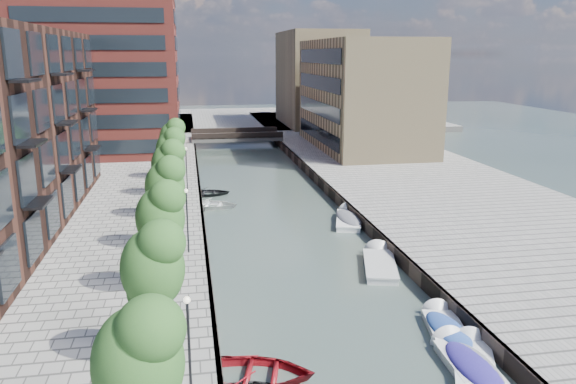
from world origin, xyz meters
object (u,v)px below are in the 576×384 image
object	(u,v)px
tree_1	(152,263)
sloop_3	(210,208)
sloop_2	(255,379)
sloop_4	(207,195)
motorboat_4	(348,219)
motorboat_0	(446,330)
tree_2	(160,214)
tree_0	(138,356)
tree_3	(165,183)
tree_5	(170,148)
motorboat_3	(468,365)
motorboat_2	(379,264)
bridge	(236,136)
tree_4	(168,163)
tree_6	(172,136)
car	(323,140)
motorboat_1	(473,364)

from	to	relation	value
tree_1	sloop_3	xyz separation A→B (m)	(3.20, 27.04, -5.31)
sloop_2	sloop_4	bearing A→B (deg)	15.15
motorboat_4	motorboat_0	bearing A→B (deg)	-91.68
sloop_3	sloop_4	bearing A→B (deg)	14.56
sloop_2	sloop_3	bearing A→B (deg)	15.19
sloop_2	sloop_3	world-z (taller)	sloop_2
tree_2	motorboat_4	distance (m)	20.35
tree_0	tree_1	size ratio (longest dim) A/B	1.00
tree_3	tree_5	xyz separation A→B (m)	(0.00, 14.00, 0.00)
tree_5	motorboat_3	bearing A→B (deg)	-66.00
motorboat_2	motorboat_3	size ratio (longest dim) A/B	1.12
bridge	tree_1	size ratio (longest dim) A/B	2.18
motorboat_0	motorboat_2	xyz separation A→B (m)	(-0.20, 9.18, -0.08)
tree_3	motorboat_3	distance (m)	20.65
motorboat_4	sloop_4	bearing A→B (deg)	135.28
tree_4	motorboat_2	xyz separation A→B (m)	(13.29, -9.85, -5.20)
tree_3	tree_6	size ratio (longest dim) A/B	1.00
tree_4	sloop_3	size ratio (longest dim) A/B	1.23
tree_1	sloop_2	distance (m)	6.60
tree_2	tree_5	xyz separation A→B (m)	(0.00, 21.00, 0.00)
bridge	tree_6	world-z (taller)	tree_6
tree_1	tree_2	distance (m)	7.00
tree_2	motorboat_3	size ratio (longest dim) A/B	1.15
bridge	tree_4	bearing A→B (deg)	-102.00
tree_2	sloop_3	size ratio (longest dim) A/B	1.23
tree_2	sloop_3	bearing A→B (deg)	80.92
sloop_2	tree_5	bearing A→B (deg)	21.56
tree_0	motorboat_2	bearing A→B (deg)	53.79
sloop_4	motorboat_2	distance (m)	22.90
tree_5	sloop_2	bearing A→B (deg)	-82.16
bridge	sloop_3	world-z (taller)	bridge
car	motorboat_1	bearing A→B (deg)	-109.99
motorboat_1	bridge	bearing A→B (deg)	94.39
tree_3	sloop_3	distance (m)	14.44
tree_3	tree_1	bearing A→B (deg)	-90.00
motorboat_0	motorboat_1	size ratio (longest dim) A/B	0.97
tree_6	car	size ratio (longest dim) A/B	1.49
tree_2	sloop_4	world-z (taller)	tree_2
bridge	tree_2	xyz separation A→B (m)	(-8.50, -54.00, 3.92)
tree_4	car	bearing A→B (deg)	58.60
motorboat_3	car	world-z (taller)	car
bridge	motorboat_1	bearing A→B (deg)	-85.61
tree_5	sloop_4	distance (m)	7.15
tree_2	motorboat_4	xyz separation A→B (m)	(14.04, 13.83, -5.09)
tree_3	motorboat_2	distance (m)	14.55
motorboat_4	car	size ratio (longest dim) A/B	1.43
tree_6	motorboat_0	distance (m)	36.04
sloop_3	motorboat_0	size ratio (longest dim) A/B	0.97
tree_4	motorboat_0	xyz separation A→B (m)	(13.49, -19.03, -5.12)
tree_1	sloop_2	bearing A→B (deg)	-4.96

